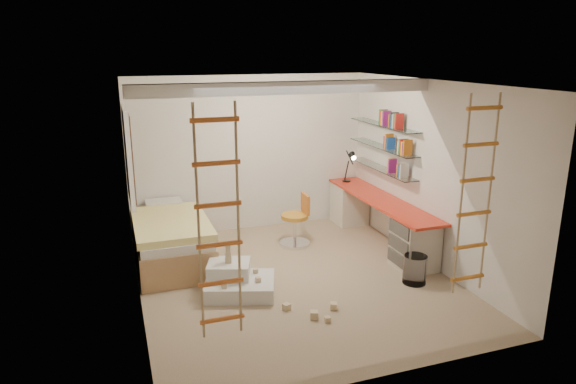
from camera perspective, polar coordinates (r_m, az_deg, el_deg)
name	(u,v)px	position (r m, az deg, el deg)	size (l,w,h in m)	color
floor	(295,280)	(6.99, 0.82, -9.75)	(4.50, 4.50, 0.00)	#987B62
ceiling_beam	(288,88)	(6.62, 0.00, 11.50)	(4.00, 0.18, 0.16)	white
window_frame	(128,155)	(7.58, -17.35, 3.91)	(0.06, 1.15, 1.35)	white
window_blind	(131,155)	(7.58, -17.05, 3.93)	(0.02, 1.00, 1.20)	#4C2D1E
rope_ladder_left	(219,225)	(4.51, -7.71, -3.64)	(0.41, 0.04, 2.13)	orange
rope_ladder_right	(476,197)	(5.66, 20.12, -0.50)	(0.41, 0.04, 2.13)	orange
waste_bin	(415,269)	(7.04, 13.91, -8.34)	(0.31, 0.31, 0.38)	white
desk	(379,219)	(8.24, 10.06, -2.96)	(0.56, 2.80, 0.75)	red
shelves	(382,147)	(8.27, 10.45, 4.94)	(0.25, 1.80, 0.71)	white
bed	(171,239)	(7.67, -12.87, -5.13)	(1.02, 2.00, 0.69)	#AD7F51
task_lamp	(351,162)	(8.85, 7.02, 3.37)	(0.14, 0.36, 0.57)	black
swivel_chair	(296,227)	(8.07, 0.92, -3.87)	(0.50, 0.50, 0.82)	#C58525
play_platform	(237,281)	(6.63, -5.71, -9.86)	(1.03, 0.91, 0.38)	silver
toy_blocks	(266,282)	(6.36, -2.42, -9.94)	(1.26, 1.25, 0.65)	#CCB284
books	(383,137)	(8.24, 10.51, 6.04)	(0.14, 0.70, 0.92)	white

